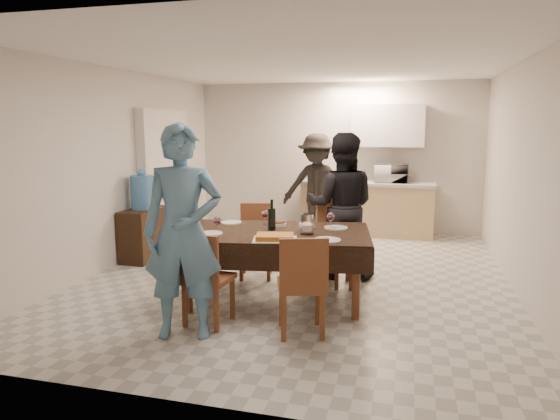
{
  "coord_description": "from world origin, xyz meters",
  "views": [
    {
      "loc": [
        1.29,
        -5.87,
        1.88
      ],
      "look_at": [
        -0.17,
        -0.3,
        0.88
      ],
      "focal_mm": 32.0,
      "sensor_mm": 36.0,
      "label": 1
    }
  ],
  "objects_px": {
    "water_jug": "(142,192)",
    "person_far": "(341,206)",
    "wine_bottle": "(272,215)",
    "person_near": "(183,232)",
    "water_pitcher": "(307,224)",
    "savoury_tart": "(275,237)",
    "dining_table": "(275,234)",
    "console": "(144,234)",
    "microwave": "(391,173)",
    "person_kitchen": "(316,186)"
  },
  "relations": [
    {
      "from": "water_pitcher",
      "to": "microwave",
      "type": "distance_m",
      "value": 3.72
    },
    {
      "from": "dining_table",
      "to": "water_jug",
      "type": "bearing_deg",
      "value": 143.68
    },
    {
      "from": "dining_table",
      "to": "person_kitchen",
      "type": "height_order",
      "value": "person_kitchen"
    },
    {
      "from": "console",
      "to": "person_kitchen",
      "type": "bearing_deg",
      "value": 43.56
    },
    {
      "from": "water_jug",
      "to": "person_near",
      "type": "distance_m",
      "value": 2.78
    },
    {
      "from": "water_pitcher",
      "to": "console",
      "type": "bearing_deg",
      "value": 154.65
    },
    {
      "from": "water_jug",
      "to": "water_pitcher",
      "type": "xyz_separation_m",
      "value": [
        2.57,
        -1.22,
        -0.08
      ]
    },
    {
      "from": "person_far",
      "to": "console",
      "type": "bearing_deg",
      "value": -6.55
    },
    {
      "from": "microwave",
      "to": "wine_bottle",
      "type": "bearing_deg",
      "value": 72.82
    },
    {
      "from": "water_jug",
      "to": "person_kitchen",
      "type": "xyz_separation_m",
      "value": [
        2.08,
        1.98,
        -0.09
      ]
    },
    {
      "from": "console",
      "to": "wine_bottle",
      "type": "xyz_separation_m",
      "value": [
        2.17,
        -1.12,
        0.57
      ]
    },
    {
      "from": "dining_table",
      "to": "console",
      "type": "xyz_separation_m",
      "value": [
        -2.22,
        1.17,
        -0.37
      ]
    },
    {
      "from": "wine_bottle",
      "to": "savoury_tart",
      "type": "height_order",
      "value": "wine_bottle"
    },
    {
      "from": "dining_table",
      "to": "console",
      "type": "bearing_deg",
      "value": 143.68
    },
    {
      "from": "water_pitcher",
      "to": "savoury_tart",
      "type": "distance_m",
      "value": 0.42
    },
    {
      "from": "savoury_tart",
      "to": "person_kitchen",
      "type": "bearing_deg",
      "value": 93.94
    },
    {
      "from": "console",
      "to": "savoury_tart",
      "type": "bearing_deg",
      "value": -33.7
    },
    {
      "from": "wine_bottle",
      "to": "person_far",
      "type": "height_order",
      "value": "person_far"
    },
    {
      "from": "wine_bottle",
      "to": "person_near",
      "type": "xyz_separation_m",
      "value": [
        -0.5,
        -1.1,
        0.02
      ]
    },
    {
      "from": "water_pitcher",
      "to": "person_kitchen",
      "type": "distance_m",
      "value": 3.23
    },
    {
      "from": "microwave",
      "to": "person_kitchen",
      "type": "relative_size",
      "value": 0.32
    },
    {
      "from": "dining_table",
      "to": "savoury_tart",
      "type": "xyz_separation_m",
      "value": [
        0.1,
        -0.38,
        0.06
      ]
    },
    {
      "from": "savoury_tart",
      "to": "microwave",
      "type": "bearing_deg",
      "value": 76.61
    },
    {
      "from": "savoury_tart",
      "to": "dining_table",
      "type": "bearing_deg",
      "value": 104.74
    },
    {
      "from": "person_near",
      "to": "console",
      "type": "bearing_deg",
      "value": 110.31
    },
    {
      "from": "person_near",
      "to": "person_kitchen",
      "type": "xyz_separation_m",
      "value": [
        0.41,
        4.2,
        -0.08
      ]
    },
    {
      "from": "wine_bottle",
      "to": "person_kitchen",
      "type": "xyz_separation_m",
      "value": [
        -0.09,
        3.1,
        -0.07
      ]
    },
    {
      "from": "water_jug",
      "to": "water_pitcher",
      "type": "bearing_deg",
      "value": -25.35
    },
    {
      "from": "person_near",
      "to": "person_far",
      "type": "relative_size",
      "value": 1.07
    },
    {
      "from": "person_kitchen",
      "to": "person_far",
      "type": "bearing_deg",
      "value": -71.72
    },
    {
      "from": "water_jug",
      "to": "wine_bottle",
      "type": "distance_m",
      "value": 2.44
    },
    {
      "from": "dining_table",
      "to": "person_kitchen",
      "type": "relative_size",
      "value": 1.22
    },
    {
      "from": "console",
      "to": "wine_bottle",
      "type": "relative_size",
      "value": 2.36
    },
    {
      "from": "dining_table",
      "to": "person_far",
      "type": "distance_m",
      "value": 1.2
    },
    {
      "from": "person_kitchen",
      "to": "wine_bottle",
      "type": "bearing_deg",
      "value": -88.29
    },
    {
      "from": "microwave",
      "to": "person_far",
      "type": "height_order",
      "value": "person_far"
    },
    {
      "from": "savoury_tart",
      "to": "person_far",
      "type": "bearing_deg",
      "value": 72.53
    },
    {
      "from": "water_jug",
      "to": "person_far",
      "type": "bearing_deg",
      "value": -2.45
    },
    {
      "from": "water_jug",
      "to": "person_far",
      "type": "xyz_separation_m",
      "value": [
        2.77,
        -0.12,
        -0.06
      ]
    },
    {
      "from": "savoury_tart",
      "to": "person_near",
      "type": "xyz_separation_m",
      "value": [
        -0.65,
        -0.67,
        0.16
      ]
    },
    {
      "from": "microwave",
      "to": "dining_table",
      "type": "bearing_deg",
      "value": 73.77
    },
    {
      "from": "person_far",
      "to": "savoury_tart",
      "type": "bearing_deg",
      "value": 68.43
    },
    {
      "from": "wine_bottle",
      "to": "dining_table",
      "type": "bearing_deg",
      "value": -45.0
    },
    {
      "from": "water_jug",
      "to": "person_far",
      "type": "height_order",
      "value": "person_far"
    },
    {
      "from": "dining_table",
      "to": "person_near",
      "type": "relative_size",
      "value": 1.11
    },
    {
      "from": "water_jug",
      "to": "person_near",
      "type": "bearing_deg",
      "value": -52.99
    },
    {
      "from": "microwave",
      "to": "person_near",
      "type": "relative_size",
      "value": 0.29
    },
    {
      "from": "dining_table",
      "to": "person_near",
      "type": "xyz_separation_m",
      "value": [
        -0.55,
        -1.05,
        0.22
      ]
    },
    {
      "from": "water_pitcher",
      "to": "person_far",
      "type": "xyz_separation_m",
      "value": [
        0.2,
        1.1,
        0.02
      ]
    },
    {
      "from": "person_kitchen",
      "to": "water_pitcher",
      "type": "bearing_deg",
      "value": -81.24
    }
  ]
}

